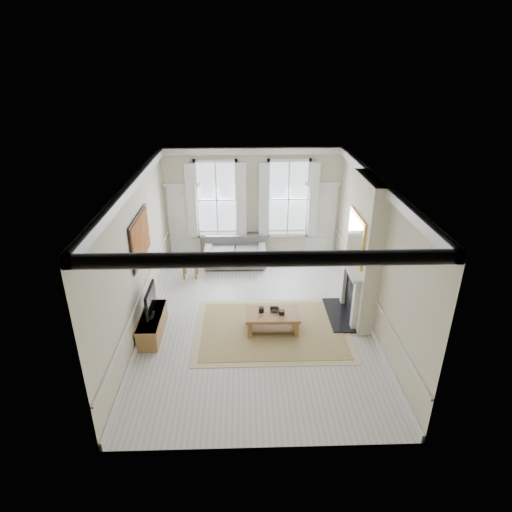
{
  "coord_description": "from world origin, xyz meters",
  "views": [
    {
      "loc": [
        -0.28,
        -8.51,
        5.65
      ],
      "look_at": [
        0.02,
        0.99,
        1.25
      ],
      "focal_mm": 30.0,
      "sensor_mm": 36.0,
      "label": 1
    }
  ],
  "objects_px": {
    "sofa": "(235,254)",
    "side_table": "(190,263)",
    "tv_stand": "(152,325)",
    "coffee_table": "(272,316)"
  },
  "relations": [
    {
      "from": "coffee_table",
      "to": "tv_stand",
      "type": "distance_m",
      "value": 2.7
    },
    {
      "from": "sofa",
      "to": "side_table",
      "type": "relative_size",
      "value": 3.43
    },
    {
      "from": "tv_stand",
      "to": "sofa",
      "type": "bearing_deg",
      "value": 62.87
    },
    {
      "from": "sofa",
      "to": "side_table",
      "type": "xyz_separation_m",
      "value": [
        -1.27,
        -0.73,
        0.05
      ]
    },
    {
      "from": "side_table",
      "to": "coffee_table",
      "type": "xyz_separation_m",
      "value": [
        2.15,
        -2.72,
        -0.03
      ]
    },
    {
      "from": "sofa",
      "to": "side_table",
      "type": "distance_m",
      "value": 1.47
    },
    {
      "from": "coffee_table",
      "to": "sofa",
      "type": "bearing_deg",
      "value": 104.79
    },
    {
      "from": "side_table",
      "to": "coffee_table",
      "type": "bearing_deg",
      "value": -51.73
    },
    {
      "from": "sofa",
      "to": "tv_stand",
      "type": "distance_m",
      "value": 3.98
    },
    {
      "from": "side_table",
      "to": "coffee_table",
      "type": "height_order",
      "value": "side_table"
    }
  ]
}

